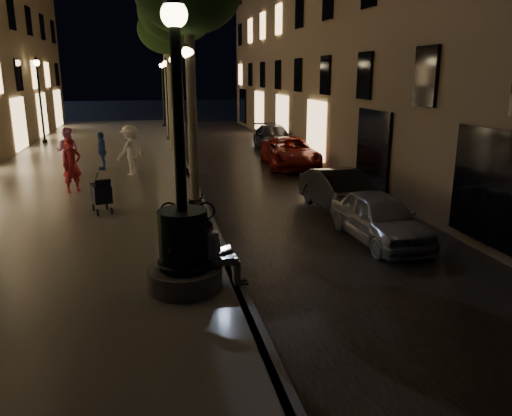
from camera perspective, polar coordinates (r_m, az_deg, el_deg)
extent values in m
plane|color=black|center=(22.14, -8.02, 4.37)|extent=(120.00, 120.00, 0.00)
cube|color=black|center=(22.54, -0.38, 4.74)|extent=(6.00, 45.00, 0.02)
cube|color=slate|center=(22.21, -18.39, 4.04)|extent=(8.00, 45.00, 0.20)
cube|color=#59595B|center=(22.12, -8.03, 4.62)|extent=(0.25, 45.00, 0.20)
cube|color=#7C6C4D|center=(27.48, 13.77, 21.88)|extent=(8.00, 36.00, 15.00)
cylinder|color=#59595B|center=(9.47, -8.15, -7.87)|extent=(1.40, 1.40, 0.40)
cylinder|color=black|center=(9.20, -8.32, -3.57)|extent=(0.90, 0.90, 1.10)
torus|color=black|center=(9.36, -8.22, -6.18)|extent=(1.04, 1.04, 0.10)
torus|color=black|center=(9.08, -8.42, -1.17)|extent=(0.89, 0.89, 0.09)
cylinder|color=black|center=(8.76, -8.86, 9.88)|extent=(0.20, 0.20, 3.20)
sphere|color=#FFD88C|center=(8.78, -9.34, 21.00)|extent=(0.44, 0.44, 0.44)
cube|color=tan|center=(9.41, -4.86, -6.06)|extent=(0.33, 0.22, 0.17)
cube|color=silver|center=(9.29, -5.24, -4.27)|extent=(0.42, 0.24, 0.53)
sphere|color=tan|center=(9.18, -5.46, -2.26)|extent=(0.19, 0.19, 0.19)
sphere|color=black|center=(9.17, -5.53, -2.04)|extent=(0.19, 0.19, 0.19)
cube|color=tan|center=(9.36, -3.43, -6.14)|extent=(0.43, 0.12, 0.13)
cube|color=tan|center=(9.51, -3.59, -5.79)|extent=(0.43, 0.12, 0.13)
cube|color=tan|center=(9.48, -2.18, -7.42)|extent=(0.12, 0.11, 0.48)
cube|color=tan|center=(9.63, -2.36, -7.05)|extent=(0.12, 0.11, 0.48)
cube|color=black|center=(9.58, -1.62, -8.64)|extent=(0.24, 0.09, 0.03)
cube|color=black|center=(9.73, -1.80, -8.25)|extent=(0.24, 0.09, 0.03)
cube|color=black|center=(9.41, -3.41, -5.54)|extent=(0.22, 0.31, 0.02)
cube|color=black|center=(9.36, -4.32, -5.01)|extent=(0.08, 0.31, 0.20)
cube|color=#B2C7FF|center=(9.36, -4.23, -5.01)|extent=(0.06, 0.28, 0.17)
cylinder|color=#6B604C|center=(14.83, -7.29, 9.69)|extent=(0.28, 0.28, 5.00)
cylinder|color=#6B604C|center=(20.79, -8.65, 11.30)|extent=(0.28, 0.28, 5.10)
ellipsoid|color=black|center=(20.88, -9.07, 21.34)|extent=(3.00, 3.00, 2.40)
cylinder|color=#6B604C|center=(26.78, -9.72, 11.86)|extent=(0.28, 0.28, 4.90)
ellipsoid|color=black|center=(26.82, -10.07, 19.45)|extent=(3.00, 3.00, 2.40)
cylinder|color=#6B604C|center=(32.76, -10.10, 12.67)|extent=(0.28, 0.28, 5.20)
ellipsoid|color=black|center=(32.83, -10.41, 19.13)|extent=(3.00, 3.00, 2.40)
cylinder|color=black|center=(15.24, -7.18, 0.66)|extent=(0.28, 0.28, 0.20)
cylinder|color=black|center=(14.86, -7.45, 8.53)|extent=(0.12, 0.12, 4.40)
sphere|color=#FFD88C|center=(14.77, -7.76, 17.23)|extent=(0.36, 0.36, 0.36)
cone|color=black|center=(14.78, -7.79, 18.19)|extent=(0.30, 0.30, 0.22)
cylinder|color=black|center=(23.05, -8.99, 5.51)|extent=(0.28, 0.28, 0.20)
cylinder|color=black|center=(22.81, -9.20, 10.72)|extent=(0.12, 0.12, 4.40)
sphere|color=#FFD88C|center=(22.75, -9.45, 16.38)|extent=(0.36, 0.36, 0.36)
cone|color=black|center=(22.76, -9.48, 17.01)|extent=(0.30, 0.30, 0.22)
cylinder|color=black|center=(30.97, -9.88, 7.90)|extent=(0.28, 0.28, 0.20)
cylinder|color=black|center=(30.78, -10.06, 11.78)|extent=(0.12, 0.12, 4.40)
sphere|color=#FFD88C|center=(30.74, -10.26, 15.96)|extent=(0.36, 0.36, 0.36)
cone|color=black|center=(30.75, -10.28, 16.43)|extent=(0.30, 0.30, 0.22)
cylinder|color=black|center=(38.91, -10.42, 9.31)|extent=(0.28, 0.28, 0.20)
cylinder|color=black|center=(38.77, -10.57, 12.40)|extent=(0.12, 0.12, 4.40)
sphere|color=#FFD88C|center=(38.73, -10.73, 15.72)|extent=(0.36, 0.36, 0.36)
cone|color=black|center=(38.74, -10.75, 16.09)|extent=(0.30, 0.30, 0.22)
cylinder|color=black|center=(31.50, -22.98, 7.05)|extent=(0.28, 0.28, 0.20)
cylinder|color=black|center=(31.32, -23.38, 10.85)|extent=(0.12, 0.12, 4.40)
sphere|color=#FFD88C|center=(31.28, -23.82, 14.95)|extent=(0.36, 0.36, 0.36)
cone|color=black|center=(31.28, -23.87, 15.40)|extent=(0.30, 0.30, 0.22)
cube|color=black|center=(14.85, -17.30, 1.64)|extent=(0.68, 0.90, 0.48)
cube|color=black|center=(14.43, -17.11, 2.57)|extent=(0.46, 0.29, 0.31)
cylinder|color=black|center=(14.63, -17.65, -0.53)|extent=(0.10, 0.22, 0.21)
cylinder|color=black|center=(14.70, -16.18, -0.34)|extent=(0.10, 0.22, 0.21)
cylinder|color=black|center=(15.24, -18.09, 0.05)|extent=(0.10, 0.22, 0.21)
cylinder|color=black|center=(15.30, -16.69, 0.22)|extent=(0.10, 0.22, 0.21)
cylinder|color=black|center=(15.18, -17.73, 3.53)|extent=(0.16, 0.47, 0.29)
imported|color=#95969C|center=(12.77, 13.97, -1.07)|extent=(1.56, 3.64, 1.22)
imported|color=black|center=(15.29, 9.74, 1.85)|extent=(1.60, 3.85, 1.24)
imported|color=maroon|center=(22.51, 3.91, 6.35)|extent=(2.58, 4.88, 1.31)
imported|color=#2D2D32|center=(27.75, 1.99, 8.04)|extent=(2.20, 4.67, 1.32)
imported|color=#B22327|center=(17.82, -20.31, 4.60)|extent=(0.79, 0.71, 1.81)
imported|color=pink|center=(20.95, -20.70, 6.08)|extent=(1.03, 0.88, 1.86)
imported|color=white|center=(20.25, -14.13, 6.44)|extent=(1.41, 1.40, 1.95)
imported|color=#26438D|center=(21.71, -17.20, 6.26)|extent=(0.47, 0.95, 1.57)
imported|color=black|center=(13.67, -7.84, 0.24)|extent=(1.58, 0.78, 0.79)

